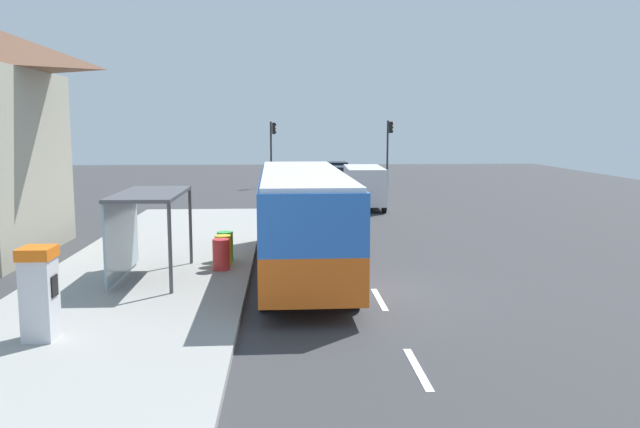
{
  "coord_description": "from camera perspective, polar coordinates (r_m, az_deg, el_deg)",
  "views": [
    {
      "loc": [
        -2.25,
        -17.76,
        4.58
      ],
      "look_at": [
        -1.0,
        4.94,
        1.5
      ],
      "focal_mm": 36.74,
      "sensor_mm": 36.0,
      "label": 1
    }
  ],
  "objects": [
    {
      "name": "ground_plane",
      "position": [
        32.17,
        0.89,
        -0.51
      ],
      "size": [
        56.0,
        92.0,
        0.04
      ],
      "primitive_type": "cube",
      "color": "#38383A"
    },
    {
      "name": "sidewalk_platform",
      "position": [
        20.69,
        -14.7,
        -5.08
      ],
      "size": [
        6.2,
        30.0,
        0.18
      ],
      "primitive_type": "cube",
      "color": "#999993",
      "rests_on": "ground"
    },
    {
      "name": "lane_stripe_seg_0",
      "position": [
        12.87,
        8.5,
        -13.19
      ],
      "size": [
        0.16,
        2.2,
        0.01
      ],
      "primitive_type": "cube",
      "color": "silver",
      "rests_on": "ground"
    },
    {
      "name": "lane_stripe_seg_1",
      "position": [
        17.56,
        5.19,
        -7.42
      ],
      "size": [
        0.16,
        2.2,
        0.01
      ],
      "primitive_type": "cube",
      "color": "silver",
      "rests_on": "ground"
    },
    {
      "name": "lane_stripe_seg_2",
      "position": [
        22.38,
        3.34,
        -4.09
      ],
      "size": [
        0.16,
        2.2,
        0.01
      ],
      "primitive_type": "cube",
      "color": "silver",
      "rests_on": "ground"
    },
    {
      "name": "lane_stripe_seg_3",
      "position": [
        27.27,
        2.15,
        -1.95
      ],
      "size": [
        0.16,
        2.2,
        0.01
      ],
      "primitive_type": "cube",
      "color": "silver",
      "rests_on": "ground"
    },
    {
      "name": "lane_stripe_seg_4",
      "position": [
        32.19,
        1.33,
        -0.46
      ],
      "size": [
        0.16,
        2.2,
        0.01
      ],
      "primitive_type": "cube",
      "color": "silver",
      "rests_on": "ground"
    },
    {
      "name": "lane_stripe_seg_5",
      "position": [
        37.13,
        0.73,
        0.64
      ],
      "size": [
        0.16,
        2.2,
        0.01
      ],
      "primitive_type": "cube",
      "color": "silver",
      "rests_on": "ground"
    },
    {
      "name": "lane_stripe_seg_6",
      "position": [
        42.09,
        0.27,
        1.47
      ],
      "size": [
        0.16,
        2.2,
        0.01
      ],
      "primitive_type": "cube",
      "color": "silver",
      "rests_on": "ground"
    },
    {
      "name": "lane_stripe_seg_7",
      "position": [
        47.05,
        -0.1,
        2.13
      ],
      "size": [
        0.16,
        2.2,
        0.01
      ],
      "primitive_type": "cube",
      "color": "silver",
      "rests_on": "ground"
    },
    {
      "name": "bus",
      "position": [
        19.92,
        -1.57,
        -0.19
      ],
      "size": [
        2.69,
        11.05,
        3.21
      ],
      "color": "orange",
      "rests_on": "ground"
    },
    {
      "name": "white_van",
      "position": [
        36.54,
        3.86,
        2.61
      ],
      "size": [
        2.18,
        5.27,
        2.3
      ],
      "color": "silver",
      "rests_on": "ground"
    },
    {
      "name": "sedan_near",
      "position": [
        56.01,
        1.51,
        3.83
      ],
      "size": [
        1.87,
        4.41,
        1.52
      ],
      "color": "navy",
      "rests_on": "ground"
    },
    {
      "name": "sedan_far",
      "position": [
        49.47,
        2.13,
        3.31
      ],
      "size": [
        1.97,
        4.46,
        1.52
      ],
      "color": "black",
      "rests_on": "ground"
    },
    {
      "name": "ticket_machine",
      "position": [
        14.74,
        -23.24,
        -6.29
      ],
      "size": [
        0.66,
        0.76,
        1.94
      ],
      "color": "silver",
      "rests_on": "sidewalk_platform"
    },
    {
      "name": "recycling_bin_red",
      "position": [
        20.33,
        -8.61,
        -3.5
      ],
      "size": [
        0.52,
        0.52,
        0.95
      ],
      "primitive_type": "cylinder",
      "color": "red",
      "rests_on": "sidewalk_platform"
    },
    {
      "name": "recycling_bin_yellow",
      "position": [
        21.01,
        -8.43,
        -3.13
      ],
      "size": [
        0.52,
        0.52,
        0.95
      ],
      "primitive_type": "cylinder",
      "color": "yellow",
      "rests_on": "sidewalk_platform"
    },
    {
      "name": "recycling_bin_green",
      "position": [
        21.7,
        -8.26,
        -2.79
      ],
      "size": [
        0.52,
        0.52,
        0.95
      ],
      "primitive_type": "cylinder",
      "color": "green",
      "rests_on": "sidewalk_platform"
    },
    {
      "name": "traffic_light_near_side",
      "position": [
        48.76,
        6.02,
        6.16
      ],
      "size": [
        0.49,
        0.28,
        4.95
      ],
      "color": "#2D2D2D",
      "rests_on": "ground"
    },
    {
      "name": "traffic_light_far_side",
      "position": [
        48.95,
        -4.17,
        6.13
      ],
      "size": [
        0.49,
        0.28,
        4.87
      ],
      "color": "#2D2D2D",
      "rests_on": "ground"
    },
    {
      "name": "bus_shelter",
      "position": [
        19.55,
        -15.42,
        0.14
      ],
      "size": [
        1.8,
        4.0,
        2.5
      ],
      "color": "#4C4C51",
      "rests_on": "sidewalk_platform"
    }
  ]
}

